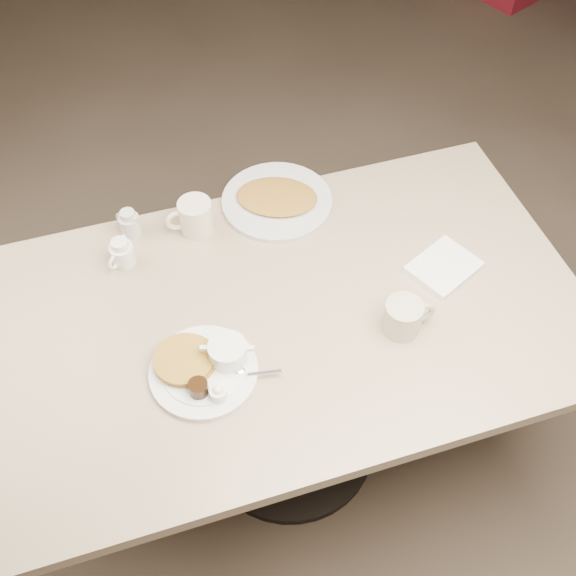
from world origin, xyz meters
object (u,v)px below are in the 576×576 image
object	(u,v)px
diner_table	(290,348)
coffee_mug_near	(404,317)
coffee_mug_far	(195,217)
hash_plate	(277,200)
creamer_right	(129,223)
main_plate	(205,366)
creamer_left	(122,253)

from	to	relation	value
diner_table	coffee_mug_near	xyz separation A→B (m)	(0.25, -0.13, 0.22)
coffee_mug_far	hash_plate	world-z (taller)	coffee_mug_far
diner_table	coffee_mug_far	bearing A→B (deg)	115.24
coffee_mug_near	creamer_right	world-z (taller)	coffee_mug_near
creamer_right	coffee_mug_near	bearing A→B (deg)	-41.76
diner_table	coffee_mug_near	bearing A→B (deg)	-28.05
coffee_mug_far	hash_plate	xyz separation A→B (m)	(0.24, 0.03, -0.04)
diner_table	creamer_right	xyz separation A→B (m)	(-0.34, 0.39, 0.21)
coffee_mug_far	creamer_right	distance (m)	0.18
diner_table	coffee_mug_far	xyz separation A→B (m)	(-0.16, 0.35, 0.22)
coffee_mug_far	main_plate	bearing A→B (deg)	-99.97
coffee_mug_near	hash_plate	distance (m)	0.54
main_plate	creamer_left	world-z (taller)	creamer_left
main_plate	coffee_mug_near	xyz separation A→B (m)	(0.49, -0.03, 0.02)
coffee_mug_near	creamer_left	xyz separation A→B (m)	(-0.62, 0.42, -0.01)
hash_plate	diner_table	bearing A→B (deg)	-101.96
diner_table	hash_plate	world-z (taller)	hash_plate
creamer_right	creamer_left	bearing A→B (deg)	-110.04
diner_table	creamer_right	distance (m)	0.56
diner_table	hash_plate	bearing A→B (deg)	78.04
main_plate	coffee_mug_far	distance (m)	0.46
creamer_right	hash_plate	distance (m)	0.42
creamer_left	coffee_mug_far	bearing A→B (deg)	15.50
coffee_mug_near	coffee_mug_far	xyz separation A→B (m)	(-0.41, 0.48, 0.00)
main_plate	creamer_right	size ratio (longest dim) A/B	4.21
coffee_mug_far	creamer_right	bearing A→B (deg)	166.01
coffee_mug_far	creamer_right	xyz separation A→B (m)	(-0.17, 0.04, -0.01)
diner_table	coffee_mug_far	distance (m)	0.44
creamer_right	coffee_mug_far	bearing A→B (deg)	-13.99
coffee_mug_near	main_plate	bearing A→B (deg)	177.05
coffee_mug_far	creamer_left	world-z (taller)	coffee_mug_far
diner_table	coffee_mug_far	size ratio (longest dim) A/B	11.39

